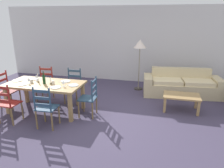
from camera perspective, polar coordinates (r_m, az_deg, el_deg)
ground_plane at (r=5.11m, az=-3.08°, el=-9.33°), size 9.60×9.60×0.02m
wall_far at (r=7.82m, az=4.09°, el=10.64°), size 9.60×0.16×2.70m
dining_table at (r=5.49m, az=-17.79°, el=-0.63°), size 1.90×0.96×0.75m
dining_chair_near_left at (r=5.26m, az=-26.54°, el=-4.66°), size 0.43×0.41×0.96m
dining_chair_near_right at (r=4.72m, az=-17.55°, el=-6.04°), size 0.44×0.42×0.96m
dining_chair_far_left at (r=6.36m, az=-17.71°, el=0.11°), size 0.44×0.43×0.96m
dining_chair_far_right at (r=5.97m, az=-10.46°, el=-0.47°), size 0.42×0.40×0.96m
dining_chair_head_west at (r=6.22m, az=-26.52°, el=-1.36°), size 0.41×0.43×0.96m
dining_chair_head_east at (r=5.07m, az=-6.10°, el=-3.62°), size 0.42×0.44×0.96m
dinner_plate_near_left at (r=5.52m, az=-23.21°, el=-0.10°), size 0.24×0.24×0.02m
fork_near_left at (r=5.62m, az=-24.42°, el=-0.04°), size 0.02×0.17×0.01m
dinner_plate_near_right at (r=5.04m, az=-15.01°, el=-0.88°), size 0.24×0.24×0.02m
fork_near_right at (r=5.11m, az=-16.48°, el=-0.81°), size 0.02×0.17×0.01m
dinner_plate_far_left at (r=5.91m, az=-20.33°, el=1.35°), size 0.24×0.24×0.02m
fork_far_left at (r=5.99m, az=-21.51°, el=1.38°), size 0.03×0.17×0.01m
dinner_plate_far_right at (r=5.45m, az=-12.50°, el=0.74°), size 0.24×0.24×0.02m
fork_far_right at (r=5.52m, az=-13.89°, el=0.79°), size 0.03×0.17×0.01m
dinner_plate_head_west at (r=5.91m, az=-24.32°, el=0.87°), size 0.24×0.24×0.02m
fork_head_west at (r=6.00m, az=-25.44°, el=0.91°), size 0.03×0.17×0.01m
dinner_plate_head_east at (r=5.10m, az=-10.42°, el=-0.32°), size 0.24×0.24×0.02m
fork_head_east at (r=5.16m, az=-11.93°, el=-0.25°), size 0.02×0.17×0.01m
wine_bottle at (r=5.38m, az=-18.00°, el=1.27°), size 0.07×0.07×0.32m
wine_glass_near_left at (r=5.50m, az=-21.67°, el=1.13°), size 0.06×0.06×0.16m
wine_glass_near_right at (r=5.05m, az=-13.07°, el=0.53°), size 0.06×0.06×0.16m
wine_glass_far_left at (r=5.73m, az=-19.86°, el=1.98°), size 0.06×0.06×0.16m
coffee_cup_primary at (r=5.30m, az=-15.72°, el=0.39°), size 0.07×0.07×0.09m
coffee_cup_secondary at (r=5.59m, az=-20.98°, el=0.76°), size 0.07×0.07×0.09m
candle_tall at (r=5.56m, az=-19.41°, el=1.06°), size 0.05×0.05×0.23m
candle_short at (r=5.32m, az=-16.32°, el=0.39°), size 0.05×0.05×0.16m
couch at (r=6.82m, az=18.24°, el=-0.41°), size 2.36×1.07×0.80m
coffee_table at (r=5.65m, az=18.33°, el=-3.48°), size 0.90×0.56×0.42m
standing_lamp at (r=6.79m, az=7.59°, el=9.96°), size 0.40×0.40×1.64m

